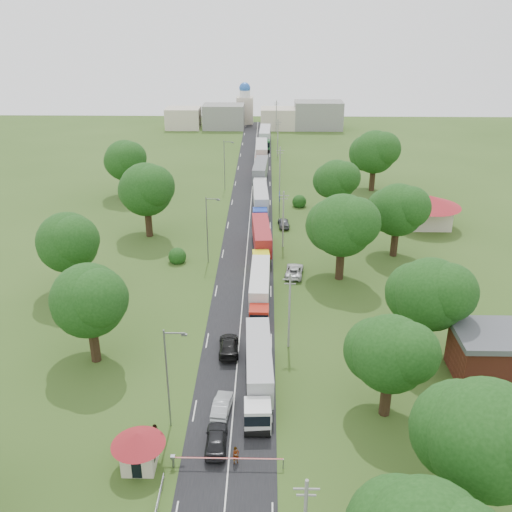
{
  "coord_description": "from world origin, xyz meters",
  "views": [
    {
      "loc": [
        2.98,
        -60.37,
        34.97
      ],
      "look_at": [
        1.56,
        10.68,
        3.0
      ],
      "focal_mm": 40.0,
      "sensor_mm": 36.0,
      "label": 1
    }
  ],
  "objects_px": {
    "car_lane_mid": "(222,405)",
    "pedestrian_near": "(236,456)",
    "guard_booth": "(139,446)",
    "truck_0": "(259,369)",
    "info_sign": "(279,199)",
    "car_lane_front": "(216,440)",
    "boom_barrier": "(211,459)"
  },
  "relations": [
    {
      "from": "car_lane_mid",
      "to": "pedestrian_near",
      "type": "distance_m",
      "value": 6.7
    },
    {
      "from": "info_sign",
      "to": "truck_0",
      "type": "bearing_deg",
      "value": -93.34
    },
    {
      "from": "guard_booth",
      "to": "truck_0",
      "type": "xyz_separation_m",
      "value": [
        9.52,
        10.74,
        -0.07
      ]
    },
    {
      "from": "pedestrian_near",
      "to": "truck_0",
      "type": "bearing_deg",
      "value": 48.63
    },
    {
      "from": "car_lane_front",
      "to": "car_lane_mid",
      "type": "relative_size",
      "value": 1.08
    },
    {
      "from": "boom_barrier",
      "to": "info_sign",
      "type": "bearing_deg",
      "value": 83.76
    },
    {
      "from": "pedestrian_near",
      "to": "boom_barrier",
      "type": "bearing_deg",
      "value": 162.33
    },
    {
      "from": "guard_booth",
      "to": "pedestrian_near",
      "type": "xyz_separation_m",
      "value": [
        7.81,
        0.5,
        -1.34
      ]
    },
    {
      "from": "boom_barrier",
      "to": "info_sign",
      "type": "distance_m",
      "value": 60.39
    },
    {
      "from": "truck_0",
      "to": "car_lane_front",
      "type": "xyz_separation_m",
      "value": [
        -3.48,
        -8.39,
        -1.32
      ]
    },
    {
      "from": "boom_barrier",
      "to": "pedestrian_near",
      "type": "bearing_deg",
      "value": 14.23
    },
    {
      "from": "boom_barrier",
      "to": "car_lane_mid",
      "type": "relative_size",
      "value": 2.17
    },
    {
      "from": "guard_booth",
      "to": "truck_0",
      "type": "relative_size",
      "value": 0.31
    },
    {
      "from": "car_lane_mid",
      "to": "pedestrian_near",
      "type": "xyz_separation_m",
      "value": [
        1.61,
        -6.5,
        0.12
      ]
    },
    {
      "from": "boom_barrier",
      "to": "truck_0",
      "type": "xyz_separation_m",
      "value": [
        3.68,
        10.74,
        1.21
      ]
    },
    {
      "from": "truck_0",
      "to": "info_sign",
      "type": "bearing_deg",
      "value": 86.66
    },
    {
      "from": "info_sign",
      "to": "truck_0",
      "type": "height_order",
      "value": "info_sign"
    },
    {
      "from": "car_lane_front",
      "to": "pedestrian_near",
      "type": "relative_size",
      "value": 2.79
    },
    {
      "from": "truck_0",
      "to": "car_lane_mid",
      "type": "distance_m",
      "value": 5.2
    },
    {
      "from": "car_lane_mid",
      "to": "car_lane_front",
      "type": "bearing_deg",
      "value": 94.15
    },
    {
      "from": "car_lane_front",
      "to": "info_sign",
      "type": "bearing_deg",
      "value": -97.67
    },
    {
      "from": "info_sign",
      "to": "guard_booth",
      "type": "bearing_deg",
      "value": -101.68
    },
    {
      "from": "pedestrian_near",
      "to": "car_lane_front",
      "type": "bearing_deg",
      "value": 101.8
    },
    {
      "from": "truck_0",
      "to": "car_lane_front",
      "type": "relative_size",
      "value": 3.11
    },
    {
      "from": "info_sign",
      "to": "truck_0",
      "type": "relative_size",
      "value": 0.29
    },
    {
      "from": "truck_0",
      "to": "pedestrian_near",
      "type": "bearing_deg",
      "value": -99.47
    },
    {
      "from": "info_sign",
      "to": "car_lane_mid",
      "type": "height_order",
      "value": "info_sign"
    },
    {
      "from": "info_sign",
      "to": "pedestrian_near",
      "type": "relative_size",
      "value": 2.49
    },
    {
      "from": "boom_barrier",
      "to": "truck_0",
      "type": "bearing_deg",
      "value": 71.09
    },
    {
      "from": "car_lane_front",
      "to": "pedestrian_near",
      "type": "distance_m",
      "value": 2.56
    },
    {
      "from": "boom_barrier",
      "to": "truck_0",
      "type": "relative_size",
      "value": 0.64
    },
    {
      "from": "info_sign",
      "to": "pedestrian_near",
      "type": "xyz_separation_m",
      "value": [
        -4.59,
        -59.5,
        -2.18
      ]
    }
  ]
}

